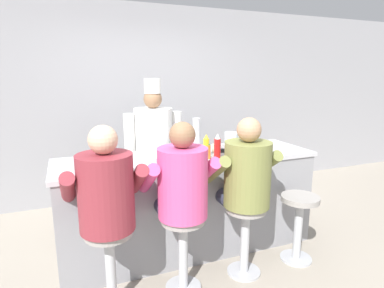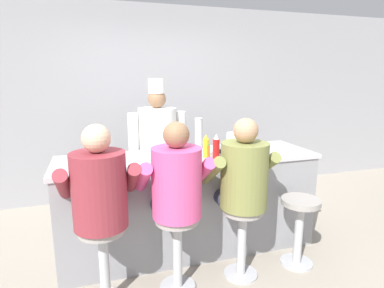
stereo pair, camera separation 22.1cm
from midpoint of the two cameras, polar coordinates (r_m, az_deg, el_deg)
The scene contains 18 objects.
ground_plane at distance 3.22m, azimuth 3.64°, elevation -20.80°, with size 20.00×20.00×0.00m, color #9E9384.
wall_back at distance 4.67m, azimuth -5.21°, elevation 7.19°, with size 10.00×0.06×2.70m.
diner_counter at distance 3.30m, azimuth 1.42°, elevation -10.30°, with size 2.54×0.74×0.98m.
ketchup_bottle_red at distance 2.93m, azimuth 6.46°, elevation -0.78°, with size 0.06×0.06×0.25m.
mustard_bottle_yellow at distance 3.06m, azimuth 4.56°, elevation -0.46°, with size 0.06×0.06×0.22m.
hot_sauce_bottle_orange at distance 3.00m, azimuth 5.02°, elevation -1.46°, with size 0.03×0.03×0.14m.
water_pitcher_clear at distance 3.32m, azimuth 9.16°, elevation 0.32°, with size 0.15×0.13×0.20m.
breakfast_plate at distance 2.96m, azimuth -0.06°, elevation -2.64°, with size 0.28×0.28×0.05m.
cereal_bowl at distance 2.78m, azimuth -15.08°, elevation -3.90°, with size 0.14×0.14×0.05m.
coffee_mug_tan at distance 3.26m, azimuth 6.42°, elevation -0.85°, with size 0.12×0.08×0.08m.
coffee_mug_white at distance 2.81m, azimuth -4.90°, elevation -2.99°, with size 0.13×0.08×0.08m.
cup_stack_steel at distance 3.40m, azimuth 3.07°, elevation 1.89°, with size 0.09×0.09×0.33m.
napkin_dispenser_chrome at distance 3.13m, azimuth 7.30°, elevation -1.17°, with size 0.11×0.07×0.11m.
diner_seated_maroon at distance 2.47m, azimuth -13.63°, elevation -8.85°, with size 0.61×0.60×1.42m.
diner_seated_pink at distance 2.57m, azimuth -0.43°, elevation -7.76°, with size 0.60×0.59×1.41m.
diner_seated_olive at distance 2.79m, azimuth 11.18°, elevation -6.34°, with size 0.60×0.59×1.42m.
empty_stool_round at distance 3.23m, azimuth 20.49°, elevation -12.71°, with size 0.35×0.35×0.65m.
cook_in_whites_near at distance 3.71m, azimuth -4.38°, elevation -0.47°, with size 0.67×0.43×1.72m.
Camera 2 is at (-0.89, -2.55, 1.76)m, focal length 30.00 mm.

